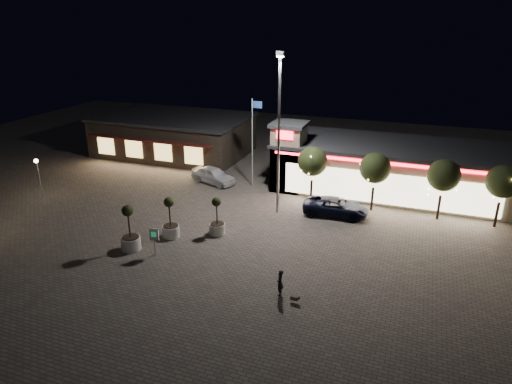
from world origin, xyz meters
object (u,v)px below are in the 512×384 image
(planter_left, at_px, (171,225))
(planter_mid, at_px, (130,236))
(pickup_truck, at_px, (336,207))
(valet_sign, at_px, (154,237))
(white_sedan, at_px, (213,175))
(pedestrian, at_px, (280,283))

(planter_left, distance_m, planter_mid, 3.00)
(pickup_truck, height_order, planter_mid, planter_mid)
(pickup_truck, distance_m, planter_left, 12.81)
(planter_left, distance_m, valet_sign, 2.78)
(pickup_truck, relative_size, planter_left, 1.68)
(valet_sign, bearing_deg, white_sedan, 99.44)
(pickup_truck, height_order, pedestrian, pedestrian)
(valet_sign, bearing_deg, pedestrian, -9.44)
(pedestrian, xyz_separation_m, planter_mid, (-10.96, 1.66, 0.23))
(pickup_truck, xyz_separation_m, planter_left, (-10.24, -7.70, 0.23))
(pedestrian, bearing_deg, valet_sign, -106.18)
(pedestrian, bearing_deg, planter_left, -120.93)
(planter_left, height_order, planter_mid, planter_mid)
(pickup_truck, distance_m, valet_sign, 14.35)
(pickup_truck, relative_size, pedestrian, 3.32)
(planter_left, bearing_deg, white_sedan, 99.71)
(pickup_truck, distance_m, pedestrian, 11.95)
(planter_left, relative_size, planter_mid, 0.94)
(white_sedan, height_order, planter_left, planter_left)
(pedestrian, relative_size, planter_mid, 0.48)
(pedestrian, xyz_separation_m, valet_sign, (-8.99, 1.49, 0.60))
(planter_left, relative_size, valet_sign, 1.55)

